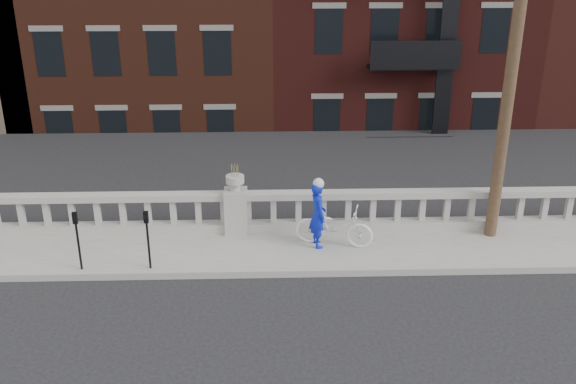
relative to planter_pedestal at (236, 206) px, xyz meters
name	(u,v)px	position (x,y,z in m)	size (l,w,h in m)	color
ground	(228,328)	(0.00, -3.95, -0.83)	(120.00, 120.00, 0.00)	black
sidewalk	(235,252)	(0.00, -0.95, -0.76)	(32.00, 2.20, 0.15)	gray
balustrade	(236,213)	(0.00, 0.00, -0.19)	(28.00, 0.34, 1.03)	gray
planter_pedestal	(236,206)	(0.00, 0.00, 0.00)	(0.55, 0.55, 1.76)	gray
lower_level	(263,25)	(0.56, 19.09, 1.80)	(80.00, 44.00, 20.80)	#605E59
utility_pole	(518,21)	(6.20, -0.35, 4.41)	(1.60, 0.28, 10.00)	#422D1E
parking_meter_b	(77,234)	(-3.31, -1.80, 0.17)	(0.10, 0.09, 1.36)	black
parking_meter_c	(147,233)	(-1.81, -1.80, 0.17)	(0.10, 0.09, 1.36)	black
bicycle	(334,226)	(2.33, -0.79, -0.20)	(0.64, 1.83, 0.96)	white
cyclist	(318,215)	(1.93, -0.81, 0.11)	(0.58, 0.38, 1.58)	#0C1EC1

